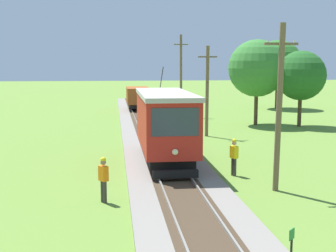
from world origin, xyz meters
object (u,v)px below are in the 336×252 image
at_px(tree_left_near, 277,65).
at_px(tree_right_near, 257,68).
at_px(trackside_signal_marker, 291,248).
at_px(tree_right_far, 301,76).
at_px(second_worker, 234,155).
at_px(utility_pole_near_tram, 279,107).
at_px(utility_pole_far, 181,75).
at_px(utility_pole_mid, 207,90).
at_px(track_worker, 103,178).
at_px(red_tram, 165,123).
at_px(freight_car, 138,97).

relative_size(tree_left_near, tree_right_near, 1.09).
height_order(trackside_signal_marker, tree_right_far, tree_right_far).
relative_size(trackside_signal_marker, second_worker, 0.66).
relative_size(utility_pole_near_tram, utility_pole_far, 0.86).
xyz_separation_m(utility_pole_mid, track_worker, (-7.14, -15.35, -2.38)).
relative_size(utility_pole_near_tram, utility_pole_mid, 1.06).
height_order(trackside_signal_marker, tree_right_near, tree_right_near).
xyz_separation_m(utility_pole_mid, tree_right_far, (8.79, 4.28, 0.90)).
bearing_deg(tree_left_near, utility_pole_mid, -122.37).
xyz_separation_m(red_tram, freight_car, (-0.00, 26.95, -0.64)).
relative_size(red_tram, utility_pole_near_tram, 1.23).
bearing_deg(freight_car, utility_pole_far, -50.58).
bearing_deg(tree_right_far, utility_pole_far, 135.07).
xyz_separation_m(utility_pole_far, tree_right_near, (5.44, -7.41, 0.72)).
xyz_separation_m(trackside_signal_marker, tree_right_near, (7.72, 27.62, 4.19)).
bearing_deg(tree_right_far, red_tram, -134.15).
bearing_deg(trackside_signal_marker, tree_right_near, 74.38).
xyz_separation_m(red_tram, utility_pole_far, (4.06, 22.01, 1.94)).
distance_m(trackside_signal_marker, tree_right_near, 28.98).
height_order(track_worker, tree_left_near, tree_left_near).
height_order(utility_pole_near_tram, track_worker, utility_pole_near_tram).
bearing_deg(tree_right_far, trackside_signal_marker, -112.87).
bearing_deg(utility_pole_mid, tree_right_far, 25.95).
relative_size(second_worker, tree_left_near, 0.23).
distance_m(track_worker, tree_left_near, 39.78).
bearing_deg(freight_car, second_worker, -84.30).
bearing_deg(track_worker, second_worker, -2.27).
bearing_deg(utility_pole_far, tree_right_near, -53.72).
bearing_deg(tree_left_near, utility_pole_far, -153.20).
bearing_deg(track_worker, tree_left_near, 28.11).
relative_size(freight_car, tree_right_far, 0.82).
xyz_separation_m(utility_pole_near_tram, trackside_signal_marker, (-2.28, -7.36, -2.89)).
bearing_deg(tree_right_near, second_worker, -110.53).
xyz_separation_m(freight_car, second_worker, (2.97, -29.79, -0.57)).
bearing_deg(utility_pole_far, trackside_signal_marker, -93.73).
xyz_separation_m(utility_pole_near_tram, utility_pole_far, (0.00, 27.67, 0.58)).
xyz_separation_m(red_tram, tree_left_near, (16.23, 28.16, 2.82)).
xyz_separation_m(freight_car, track_worker, (-3.08, -33.34, -0.57)).
bearing_deg(second_worker, utility_pole_near_tram, -90.65).
xyz_separation_m(utility_pole_mid, tree_left_near, (12.17, 19.20, 1.65)).
bearing_deg(track_worker, tree_right_far, 18.24).
xyz_separation_m(utility_pole_near_tram, tree_right_far, (8.79, 18.90, 0.70)).
bearing_deg(track_worker, red_tram, 31.57).
relative_size(utility_pole_far, track_worker, 4.53).
bearing_deg(second_worker, tree_left_near, 45.07).
bearing_deg(utility_pole_far, track_worker, -104.11).
bearing_deg(track_worker, freight_car, 52.04).
bearing_deg(tree_left_near, red_tram, -119.96).
bearing_deg(freight_car, tree_right_near, -52.43).
distance_m(freight_car, utility_pole_near_tram, 32.92).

